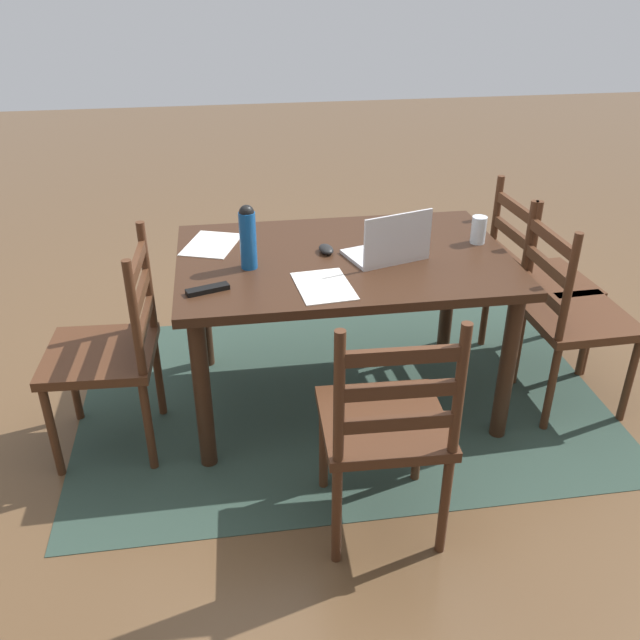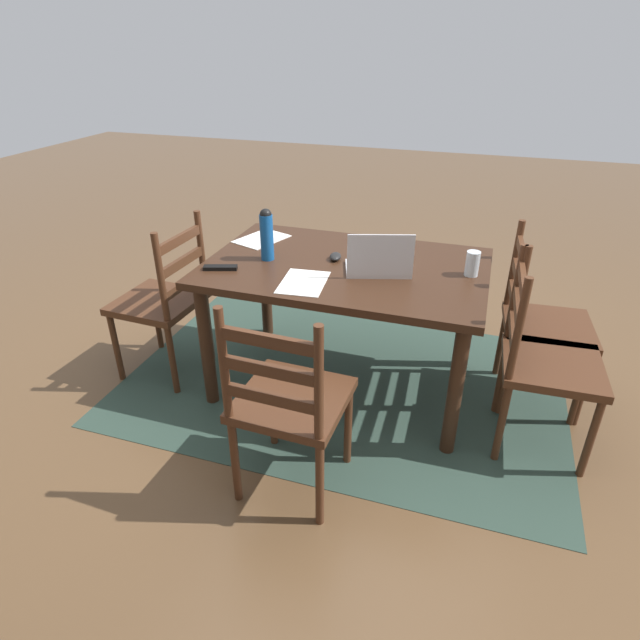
{
  "view_description": "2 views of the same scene",
  "coord_description": "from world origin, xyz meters",
  "views": [
    {
      "loc": [
        0.51,
        2.68,
        1.93
      ],
      "look_at": [
        0.12,
        0.08,
        0.48
      ],
      "focal_mm": 38.17,
      "sensor_mm": 36.0,
      "label": 1
    },
    {
      "loc": [
        -0.66,
        2.46,
        1.8
      ],
      "look_at": [
        0.1,
        0.13,
        0.46
      ],
      "focal_mm": 29.61,
      "sensor_mm": 36.0,
      "label": 2
    }
  ],
  "objects": [
    {
      "name": "ground_plane",
      "position": [
        0.0,
        0.0,
        0.0
      ],
      "size": [
        14.0,
        14.0,
        0.0
      ],
      "primitive_type": "plane",
      "color": "brown"
    },
    {
      "name": "area_rug",
      "position": [
        0.0,
        0.0,
        0.0
      ],
      "size": [
        2.46,
        1.65,
        0.01
      ],
      "primitive_type": "cube",
      "color": "#2D4238",
      "rests_on": "ground"
    },
    {
      "name": "dining_table",
      "position": [
        0.0,
        0.0,
        0.65
      ],
      "size": [
        1.44,
        0.95,
        0.74
      ],
      "color": "#382114",
      "rests_on": "ground"
    },
    {
      "name": "chair_left_near",
      "position": [
        -1.01,
        -0.19,
        0.46
      ],
      "size": [
        0.47,
        0.47,
        0.95
      ],
      "color": "#4C2B19",
      "rests_on": "ground"
    },
    {
      "name": "chair_far_head",
      "position": [
        0.0,
        0.84,
        0.46
      ],
      "size": [
        0.46,
        0.46,
        0.95
      ],
      "color": "#4C2B19",
      "rests_on": "ground"
    },
    {
      "name": "chair_left_far",
      "position": [
        -1.01,
        0.19,
        0.46
      ],
      "size": [
        0.45,
        0.45,
        0.95
      ],
      "color": "#4C2B19",
      "rests_on": "ground"
    },
    {
      "name": "chair_right_far",
      "position": [
        1.01,
        0.19,
        0.46
      ],
      "size": [
        0.46,
        0.46,
        0.95
      ],
      "color": "#4C2B19",
      "rests_on": "ground"
    },
    {
      "name": "laptop",
      "position": [
        -0.19,
        0.07,
        0.8
      ],
      "size": [
        0.37,
        0.3,
        0.23
      ],
      "color": "silver",
      "rests_on": "dining_table"
    },
    {
      "name": "water_bottle",
      "position": [
        0.41,
        0.06,
        0.88
      ],
      "size": [
        0.07,
        0.07,
        0.27
      ],
      "color": "#145199",
      "rests_on": "dining_table"
    },
    {
      "name": "drinking_glass",
      "position": [
        -0.63,
        -0.06,
        0.8
      ],
      "size": [
        0.07,
        0.07,
        0.12
      ],
      "primitive_type": "cylinder",
      "color": "silver",
      "rests_on": "dining_table"
    },
    {
      "name": "computer_mouse",
      "position": [
        0.07,
        -0.05,
        0.76
      ],
      "size": [
        0.08,
        0.11,
        0.03
      ],
      "primitive_type": "ellipsoid",
      "rotation": [
        0.0,
        0.0,
        0.18
      ],
      "color": "black",
      "rests_on": "dining_table"
    },
    {
      "name": "tv_remote",
      "position": [
        0.59,
        0.26,
        0.75
      ],
      "size": [
        0.18,
        0.09,
        0.02
      ],
      "primitive_type": "cube",
      "rotation": [
        0.0,
        0.0,
        1.89
      ],
      "color": "black",
      "rests_on": "dining_table"
    },
    {
      "name": "paper_stack_left",
      "position": [
        0.57,
        -0.21,
        0.74
      ],
      "size": [
        0.3,
        0.35,
        0.0
      ],
      "primitive_type": "cube",
      "rotation": [
        0.0,
        0.0,
        -0.34
      ],
      "color": "white",
      "rests_on": "dining_table"
    },
    {
      "name": "paper_stack_right",
      "position": [
        0.13,
        0.28,
        0.74
      ],
      "size": [
        0.24,
        0.32,
        0.0
      ],
      "primitive_type": "cube",
      "rotation": [
        0.0,
        0.0,
        0.1
      ],
      "color": "white",
      "rests_on": "dining_table"
    }
  ]
}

